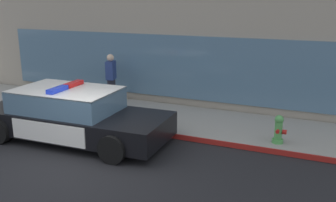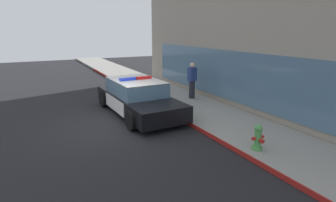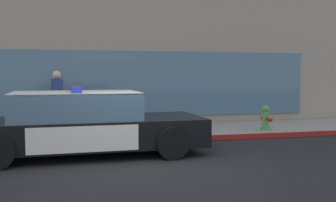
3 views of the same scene
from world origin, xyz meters
name	(u,v)px [view 1 (image 1 of 3)]	position (x,y,z in m)	size (l,w,h in m)	color
ground	(78,165)	(0.00, 0.00, 0.00)	(48.00, 48.00, 0.00)	black
sidewalk	(151,116)	(0.00, 3.76, 0.07)	(48.00, 2.67, 0.15)	gray
curb_red_paint	(130,129)	(0.00, 2.41, 0.08)	(28.80, 0.04, 0.14)	maroon
police_cruiser	(72,115)	(-1.12, 1.32, 0.68)	(5.17, 2.28, 1.49)	black
fire_hydrant	(279,130)	(4.01, 2.85, 0.50)	(0.34, 0.39, 0.73)	#4C994C
pedestrian_on_sidewalk	(111,79)	(-1.78, 4.35, 1.01)	(0.35, 0.45, 1.71)	#23232D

